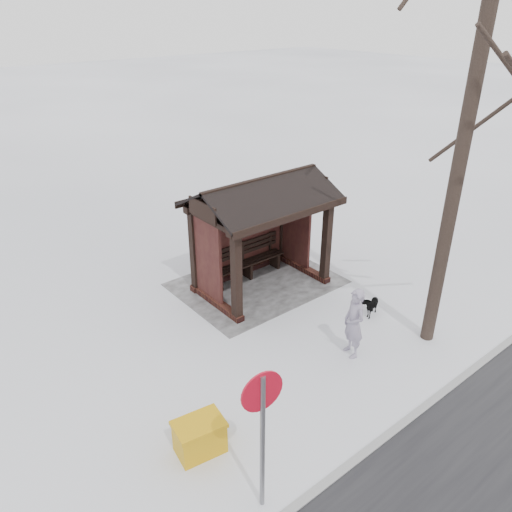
{
  "coord_description": "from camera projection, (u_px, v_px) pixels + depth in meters",
  "views": [
    {
      "loc": [
        7.51,
        9.06,
        6.9
      ],
      "look_at": [
        0.83,
        0.8,
        1.51
      ],
      "focal_mm": 35.0,
      "sensor_mm": 36.0,
      "label": 1
    }
  ],
  "objects": [
    {
      "name": "kerb",
      "position": [
        439.0,
        396.0,
        9.79
      ],
      "size": [
        120.0,
        0.15,
        0.06
      ],
      "primitive_type": "cube",
      "color": "gray",
      "rests_on": "ground"
    },
    {
      "name": "grit_bin",
      "position": [
        200.0,
        437.0,
        8.47
      ],
      "size": [
        0.92,
        0.7,
        0.65
      ],
      "rotation": [
        0.0,
        0.0,
        -0.15
      ],
      "color": "#CA920B",
      "rests_on": "ground"
    },
    {
      "name": "tree_near",
      "position": [
        481.0,
        51.0,
        8.75
      ],
      "size": [
        3.42,
        3.42,
        9.03
      ],
      "color": "black",
      "rests_on": "ground"
    },
    {
      "name": "road_sign",
      "position": [
        262.0,
        414.0,
        6.89
      ],
      "size": [
        0.65,
        0.13,
        2.56
      ],
      "rotation": [
        0.0,
        0.0,
        -0.14
      ],
      "color": "slate",
      "rests_on": "ground"
    },
    {
      "name": "pedestrian",
      "position": [
        354.0,
        323.0,
        10.62
      ],
      "size": [
        0.55,
        0.68,
        1.62
      ],
      "primitive_type": "imported",
      "rotation": [
        0.0,
        0.0,
        1.26
      ],
      "color": "#9288A0",
      "rests_on": "ground"
    },
    {
      "name": "bus_shelter",
      "position": [
        258.0,
        211.0,
        12.74
      ],
      "size": [
        3.6,
        2.4,
        3.09
      ],
      "color": "#331412",
      "rests_on": "ground"
    },
    {
      "name": "trampled_patch",
      "position": [
        257.0,
        283.0,
        13.75
      ],
      "size": [
        4.2,
        3.2,
        0.02
      ],
      "primitive_type": "cube",
      "color": "gray",
      "rests_on": "ground"
    },
    {
      "name": "dog",
      "position": [
        370.0,
        304.0,
        12.27
      ],
      "size": [
        0.72,
        0.5,
        0.56
      ],
      "primitive_type": "imported",
      "rotation": [
        0.0,
        0.0,
        1.91
      ],
      "color": "black",
      "rests_on": "ground"
    },
    {
      "name": "ground",
      "position": [
        261.0,
        286.0,
        13.61
      ],
      "size": [
        120.0,
        120.0,
        0.0
      ],
      "primitive_type": "plane",
      "color": "white",
      "rests_on": "ground"
    }
  ]
}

